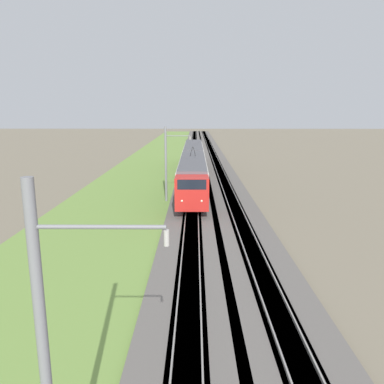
% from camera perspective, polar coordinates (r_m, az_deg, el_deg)
% --- Properties ---
extents(ballast_main, '(240.00, 4.40, 0.30)m').
position_cam_1_polar(ballast_main, '(50.64, 0.18, 2.13)').
color(ballast_main, '#605B56').
rests_on(ballast_main, ground).
extents(ballast_adjacent, '(240.00, 4.40, 0.30)m').
position_cam_1_polar(ballast_adjacent, '(50.77, 4.62, 2.12)').
color(ballast_adjacent, '#605B56').
rests_on(ballast_adjacent, ground).
extents(track_main, '(240.00, 1.57, 0.45)m').
position_cam_1_polar(track_main, '(50.64, 0.18, 2.14)').
color(track_main, '#4C4238').
rests_on(track_main, ground).
extents(track_adjacent, '(240.00, 1.57, 0.45)m').
position_cam_1_polar(track_adjacent, '(50.77, 4.62, 2.13)').
color(track_adjacent, '#4C4238').
rests_on(track_adjacent, ground).
extents(grass_verge, '(240.00, 12.94, 0.12)m').
position_cam_1_polar(grass_verge, '(51.11, -7.17, 2.03)').
color(grass_verge, olive).
rests_on(grass_verge, ground).
extents(passenger_train, '(39.36, 2.93, 5.05)m').
position_cam_1_polar(passenger_train, '(49.74, 0.18, 4.53)').
color(passenger_train, red).
rests_on(passenger_train, ground).
extents(catenary_mast_near, '(0.22, 2.56, 7.89)m').
position_cam_1_polar(catenary_mast_near, '(8.51, -21.03, -23.98)').
color(catenary_mast_near, slate).
rests_on(catenary_mast_near, ground).
extents(catenary_mast_mid, '(0.22, 2.56, 7.56)m').
position_cam_1_polar(catenary_mast_mid, '(37.21, -3.91, 4.32)').
color(catenary_mast_mid, slate).
rests_on(catenary_mast_mid, ground).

